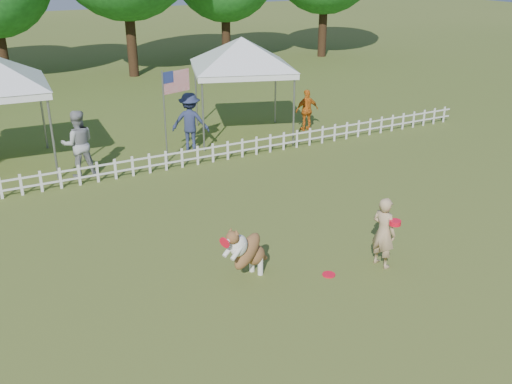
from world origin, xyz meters
TOP-DOWN VIEW (x-y plane):
  - ground at (0.00, 0.00)m, footprint 120.00×120.00m
  - picket_fence at (0.00, 7.00)m, footprint 22.00×0.08m
  - handler at (1.76, -0.30)m, footprint 0.46×0.61m
  - dog at (-0.88, 0.52)m, footprint 1.24×0.83m
  - frisbee_on_turf at (0.59, -0.14)m, footprint 0.32×0.32m
  - canopy_tent_right at (3.29, 9.05)m, footprint 4.02×4.02m
  - flag_pole at (0.03, 7.68)m, footprint 1.05×0.45m
  - spectator_a at (-2.54, 7.73)m, footprint 1.01×0.82m
  - spectator_b at (1.12, 8.46)m, footprint 1.39×1.22m
  - spectator_c at (5.61, 8.55)m, footprint 0.90×0.46m

SIDE VIEW (x-z plane):
  - ground at x=0.00m, z-range 0.00..0.00m
  - frisbee_on_turf at x=0.59m, z-range 0.00..0.02m
  - picket_fence at x=0.00m, z-range 0.00..0.60m
  - dog at x=-0.88m, z-range 0.00..1.22m
  - spectator_c at x=5.61m, z-range 0.00..1.48m
  - handler at x=1.76m, z-range 0.00..1.50m
  - spectator_b at x=1.12m, z-range 0.00..1.87m
  - spectator_a at x=-2.54m, z-range 0.00..1.92m
  - flag_pole at x=0.03m, z-range 0.00..2.79m
  - canopy_tent_right at x=3.29m, z-range 0.00..3.30m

